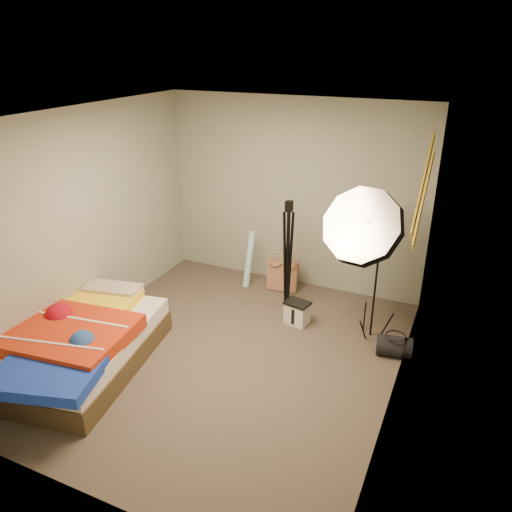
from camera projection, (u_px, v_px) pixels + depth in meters
The scene contains 15 objects.
floor at pixel (225, 356), 5.36m from camera, with size 4.00×4.00×0.00m, color #524A3E.
ceiling at pixel (217, 117), 4.36m from camera, with size 4.00×4.00×0.00m, color silver.
wall_back at pixel (293, 195), 6.53m from camera, with size 3.50×3.50×0.00m, color gray.
wall_front at pixel (74, 359), 3.19m from camera, with size 3.50×3.50×0.00m, color gray.
wall_left at pixel (82, 223), 5.52m from camera, with size 4.00×4.00×0.00m, color gray.
wall_right at pixel (405, 282), 4.20m from camera, with size 4.00×4.00×0.00m, color gray.
tote_bag at pixel (283, 275), 6.71m from camera, with size 0.41×0.12×0.41m, color #AB7A5A.
wrapping_roll at pixel (249, 260), 6.73m from camera, with size 0.09×0.09×0.78m, color #5EC4E1.
camera_case at pixel (297, 313), 5.92m from camera, with size 0.27×0.19×0.27m, color silver.
duffel_bag at pixel (394, 346), 5.32m from camera, with size 0.22×0.22×0.37m, color black.
wall_stripe_upper at pixel (423, 183), 4.43m from camera, with size 0.02×1.10×0.10m, color gold.
wall_stripe_lower at pixel (424, 197), 4.71m from camera, with size 0.02×1.10×0.10m, color gold.
bed at pixel (77, 343), 5.10m from camera, with size 1.62×2.12×0.54m.
photo_umbrella at pixel (364, 228), 5.21m from camera, with size 1.13×0.88×1.83m.
camera_tripod at pixel (288, 247), 6.06m from camera, with size 0.09×0.09×1.39m.
Camera 1 is at (2.16, -3.94, 3.13)m, focal length 35.00 mm.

